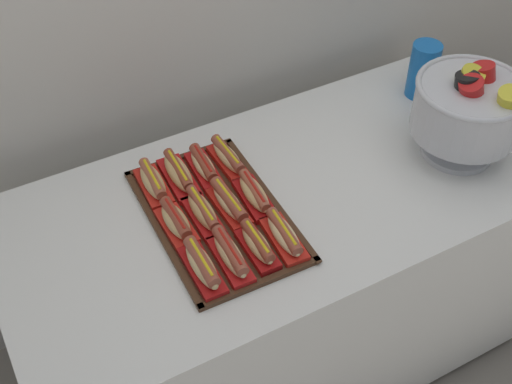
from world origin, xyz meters
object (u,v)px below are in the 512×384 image
Objects in this scene: hot_dog_7 at (254,194)px; hot_dog_10 at (204,166)px; cup_stack at (423,70)px; hot_dog_6 at (229,203)px; hot_dog_0 at (202,266)px; buffet_table at (279,279)px; hot_dog_1 at (230,255)px; hot_dog_3 at (284,235)px; hot_dog_9 at (179,174)px; hot_dog_4 at (176,222)px; hot_dog_11 at (228,158)px; punch_bowl at (469,108)px; hot_dog_5 at (203,212)px; hot_dog_2 at (258,245)px; hot_dog_8 at (153,182)px; serving_tray at (217,216)px.

hot_dog_7 and hot_dog_10 have the same top height.
cup_stack is at bearing 14.61° from hot_dog_7.
hot_dog_0 is at bearing -133.80° from hot_dog_6.
hot_dog_6 is (-0.16, 0.01, 0.41)m from buffet_table.
hot_dog_1 is (0.07, -0.00, 0.00)m from hot_dog_0.
hot_dog_9 is (-0.14, 0.33, 0.00)m from hot_dog_3.
hot_dog_1 is 1.02× the size of hot_dog_7.
hot_dog_4 reaches higher than hot_dog_11.
hot_dog_3 is at bearing -67.09° from hot_dog_6.
cup_stack reaches higher than hot_dog_7.
hot_dog_3 is 1.03× the size of hot_dog_6.
hot_dog_5 is at bearing 172.41° from punch_bowl.
hot_dog_1 reaches higher than hot_dog_7.
punch_bowl is (0.70, -0.10, 0.13)m from hot_dog_6.
hot_dog_2 is 0.86× the size of cup_stack.
hot_dog_4 is at bearing 178.47° from hot_dog_5.
hot_dog_0 is at bearing -125.82° from hot_dog_11.
hot_dog_2 is (0.07, -0.00, -0.00)m from hot_dog_1.
hot_dog_8 is 0.89m from punch_bowl.
buffet_table is at bearing 26.23° from hot_dog_0.
punch_bowl is (0.85, -0.10, 0.13)m from hot_dog_4.
hot_dog_0 reaches higher than hot_dog_7.
hot_dog_8 reaches higher than serving_tray.
hot_dog_3 is 0.40m from hot_dog_8.
hot_dog_1 is at bearing -104.33° from serving_tray.
punch_bowl is (0.63, 0.07, 0.13)m from hot_dog_3.
hot_dog_8 is at bearing -179.23° from cup_stack.
hot_dog_2 is 0.22m from hot_dog_4.
hot_dog_6 is 1.01× the size of hot_dog_11.
hot_dog_1 is 0.22m from hot_dog_7.
hot_dog_7 is at bearing 34.72° from hot_dog_0.
serving_tray is at bearing 178.47° from hot_dog_7.
cup_stack reaches higher than hot_dog_0.
cup_stack is at bearing 1.22° from hot_dog_10.
hot_dog_1 is 0.33m from hot_dog_9.
hot_dog_5 and hot_dog_9 have the same top height.
punch_bowl reaches higher than hot_dog_4.
hot_dog_9 is at bearing -1.53° from hot_dog_8.
hot_dog_2 reaches higher than hot_dog_3.
hot_dog_11 reaches higher than hot_dog_7.
hot_dog_0 reaches higher than hot_dog_3.
hot_dog_10 is 0.75m from punch_bowl.
punch_bowl is at bearing -7.90° from serving_tray.
hot_dog_10 is 0.99× the size of hot_dog_11.
hot_dog_5 is at bearing -115.97° from hot_dog_10.
hot_dog_1 is at bearing -115.97° from hot_dog_11.
hot_dog_2 is 0.72m from punch_bowl.
hot_dog_0 is 1.17× the size of hot_dog_4.
hot_dog_10 is at bearing -1.53° from hot_dog_9.
hot_dog_5 is 1.00× the size of hot_dog_8.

